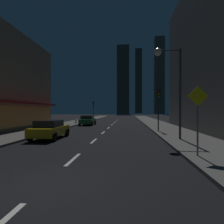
{
  "coord_description": "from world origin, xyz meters",
  "views": [
    {
      "loc": [
        2.45,
        -5.19,
        2.19
      ],
      "look_at": [
        0.0,
        24.12,
        1.97
      ],
      "focal_mm": 30.76,
      "sensor_mm": 36.0,
      "label": 1
    }
  ],
  "objects": [
    {
      "name": "traffic_light_near_right",
      "position": [
        5.5,
        14.32,
        3.19
      ],
      "size": [
        0.32,
        0.48,
        4.2
      ],
      "color": "#2D2D2D",
      "rests_on": "sidewalk_right"
    },
    {
      "name": "skyscraper_distant_tall",
      "position": [
        -0.49,
        112.35,
        20.6
      ],
      "size": [
        7.29,
        8.31,
        41.19
      ],
      "primitive_type": "cube",
      "color": "#403D30",
      "rests_on": "ground"
    },
    {
      "name": "sidewalk_right",
      "position": [
        7.0,
        32.0,
        0.07
      ],
      "size": [
        4.0,
        76.0,
        0.15
      ],
      "primitive_type": "cube",
      "color": "#605E59",
      "rests_on": "ground"
    },
    {
      "name": "skyscraper_distant_short",
      "position": [
        22.23,
        118.35,
        24.2
      ],
      "size": [
        5.95,
        5.89,
        48.4
      ],
      "primitive_type": "cube",
      "color": "#4E4A3A",
      "rests_on": "ground"
    },
    {
      "name": "car_parked_far",
      "position": [
        -3.6,
        23.18,
        0.74
      ],
      "size": [
        1.98,
        4.24,
        1.45
      ],
      "color": "#1E722D",
      "rests_on": "ground"
    },
    {
      "name": "street_lamp_right",
      "position": [
        5.38,
        8.99,
        5.07
      ],
      "size": [
        1.96,
        0.56,
        6.58
      ],
      "color": "#38383D",
      "rests_on": "sidewalk_right"
    },
    {
      "name": "pedestrian_crossing_sign",
      "position": [
        5.6,
        3.77,
        2.02
      ],
      "size": [
        0.91,
        0.08,
        3.15
      ],
      "color": "slate",
      "rests_on": "sidewalk_right"
    },
    {
      "name": "skyscraper_distant_slender",
      "position": [
        39.01,
        125.85,
        28.77
      ],
      "size": [
        5.27,
        5.57,
        57.54
      ],
      "primitive_type": "cube",
      "color": "#514D3D",
      "rests_on": "ground"
    },
    {
      "name": "sidewalk_left",
      "position": [
        -7.0,
        32.0,
        0.07
      ],
      "size": [
        4.0,
        76.0,
        0.15
      ],
      "primitive_type": "cube",
      "color": "#605E59",
      "rests_on": "ground"
    },
    {
      "name": "fire_hydrant_far_left",
      "position": [
        -5.9,
        25.0,
        0.45
      ],
      "size": [
        0.42,
        0.3,
        0.65
      ],
      "color": "#B2B2B2",
      "rests_on": "sidewalk_left"
    },
    {
      "name": "skyscraper_distant_mid",
      "position": [
        11.13,
        155.23,
        26.45
      ],
      "size": [
        5.38,
        6.52,
        52.91
      ],
      "primitive_type": "cube",
      "color": "#39362A",
      "rests_on": "ground"
    },
    {
      "name": "ground_plane",
      "position": [
        0.0,
        32.0,
        -0.05
      ],
      "size": [
        78.0,
        136.0,
        0.1
      ],
      "primitive_type": "cube",
      "color": "black"
    },
    {
      "name": "car_parked_near",
      "position": [
        -3.6,
        9.21,
        0.74
      ],
      "size": [
        1.98,
        4.24,
        1.45
      ],
      "color": "gold",
      "rests_on": "ground"
    },
    {
      "name": "lane_marking_center",
      "position": [
        0.0,
        18.8,
        0.01
      ],
      "size": [
        0.16,
        43.8,
        0.01
      ],
      "color": "silver",
      "rests_on": "ground"
    },
    {
      "name": "traffic_light_far_left",
      "position": [
        -5.5,
        38.39,
        3.19
      ],
      "size": [
        0.32,
        0.48,
        4.2
      ],
      "color": "#2D2D2D",
      "rests_on": "sidewalk_left"
    }
  ]
}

